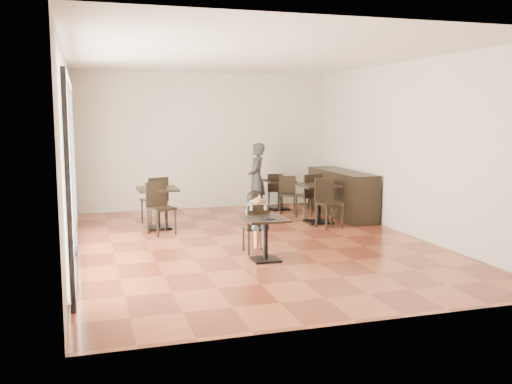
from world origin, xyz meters
name	(u,v)px	position (x,y,z in m)	size (l,w,h in m)	color
floor	(252,243)	(0.00, 0.00, 0.00)	(6.00, 8.00, 0.01)	brown
ceiling	(252,56)	(0.00, 0.00, 3.20)	(6.00, 8.00, 0.01)	silver
wall_back	(204,141)	(0.00, 4.00, 1.60)	(6.00, 0.01, 3.20)	beige
wall_front	(362,175)	(0.00, -4.00, 1.60)	(6.00, 0.01, 3.20)	beige
wall_left	(67,155)	(-3.00, 0.00, 1.60)	(0.01, 8.00, 3.20)	beige
wall_right	(407,148)	(3.00, 0.00, 1.60)	(0.01, 8.00, 3.20)	beige
storefront_window	(69,171)	(-2.97, -0.50, 1.40)	(0.04, 4.50, 2.60)	white
child_table	(266,239)	(-0.14, -1.20, 0.33)	(0.63, 0.63, 0.67)	black
child_chair	(255,228)	(-0.14, -0.65, 0.40)	(0.36, 0.36, 0.80)	black
child	(255,222)	(-0.14, -0.65, 0.50)	(0.36, 0.50, 1.01)	slate
plate	(268,219)	(-0.14, -1.30, 0.67)	(0.23, 0.23, 0.01)	black
pizza_slice	(259,201)	(-0.14, -0.84, 0.87)	(0.23, 0.18, 0.05)	#D4BF7B
adult_patron	(257,178)	(0.98, 2.93, 0.79)	(0.58, 0.38, 1.59)	#343539
cafe_table_mid	(318,204)	(1.85, 1.41, 0.40)	(0.76, 0.76, 0.81)	black
cafe_table_left	(158,208)	(-1.40, 1.78, 0.40)	(0.76, 0.76, 0.81)	black
cafe_table_back	(279,195)	(1.63, 3.23, 0.35)	(0.66, 0.66, 0.69)	black
chair_mid_a	(308,196)	(1.85, 1.96, 0.49)	(0.44, 0.44, 0.97)	black
chair_mid_b	(329,204)	(1.85, 0.86, 0.49)	(0.44, 0.44, 0.97)	black
chair_left_a	(154,200)	(-1.40, 2.33, 0.49)	(0.44, 0.44, 0.97)	black
chair_left_b	(161,209)	(-1.40, 1.23, 0.49)	(0.44, 0.44, 0.97)	black
chair_back_a	(276,190)	(1.63, 3.50, 0.42)	(0.38, 0.38, 0.83)	black
chair_back_b	(287,195)	(1.63, 2.68, 0.42)	(0.38, 0.38, 0.83)	black
service_counter	(341,194)	(2.65, 2.00, 0.50)	(0.60, 2.40, 1.00)	black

